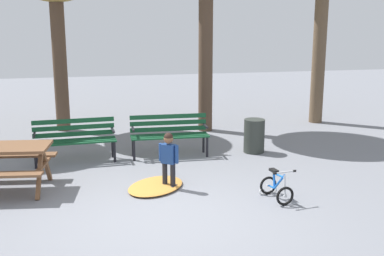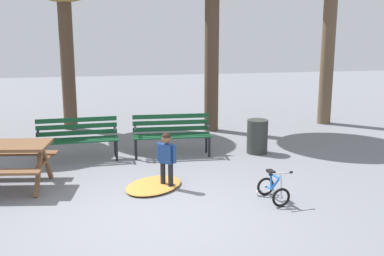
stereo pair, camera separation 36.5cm
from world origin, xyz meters
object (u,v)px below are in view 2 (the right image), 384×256
object	(u,v)px
park_bench_far_left	(77,136)
trash_bin	(257,136)
park_bench_left	(172,132)
kids_bicycle	(273,189)
child_standing	(167,156)

from	to	relation	value
park_bench_far_left	trash_bin	distance (m)	3.72
park_bench_far_left	park_bench_left	distance (m)	1.91
kids_bicycle	child_standing	bearing A→B (deg)	150.44
park_bench_left	child_standing	world-z (taller)	child_standing
park_bench_far_left	trash_bin	world-z (taller)	park_bench_far_left
child_standing	kids_bicycle	distance (m)	1.83
kids_bicycle	trash_bin	distance (m)	2.79
park_bench_far_left	trash_bin	bearing A→B (deg)	-1.66
park_bench_left	trash_bin	world-z (taller)	park_bench_left
park_bench_far_left	child_standing	size ratio (longest dim) A/B	1.69
child_standing	park_bench_far_left	bearing A→B (deg)	128.69
trash_bin	park_bench_left	bearing A→B (deg)	175.69
park_bench_far_left	kids_bicycle	xyz separation A→B (m)	(3.11, -2.82, -0.31)
park_bench_left	child_standing	distance (m)	2.00
park_bench_far_left	kids_bicycle	distance (m)	4.21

